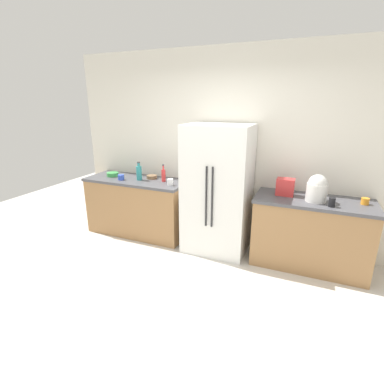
% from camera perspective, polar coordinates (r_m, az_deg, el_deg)
% --- Properties ---
extents(ground_plane, '(9.81, 9.81, 0.00)m').
position_cam_1_polar(ground_plane, '(3.20, -2.87, -22.20)').
color(ground_plane, beige).
extents(kitchen_back_panel, '(4.90, 0.10, 2.76)m').
position_cam_1_polar(kitchen_back_panel, '(4.20, 7.56, 8.23)').
color(kitchen_back_panel, silver).
rests_on(kitchen_back_panel, ground_plane).
extents(counter_left, '(1.60, 0.64, 0.90)m').
position_cam_1_polar(counter_left, '(4.68, -10.65, -2.75)').
color(counter_left, '#9E7247').
rests_on(counter_left, ground_plane).
extents(counter_right, '(1.40, 0.64, 0.90)m').
position_cam_1_polar(counter_right, '(3.97, 22.29, -7.52)').
color(counter_right, '#9E7247').
rests_on(counter_right, ground_plane).
extents(refrigerator, '(0.87, 0.68, 1.76)m').
position_cam_1_polar(refrigerator, '(3.96, 5.05, 0.38)').
color(refrigerator, white).
rests_on(refrigerator, ground_plane).
extents(toaster, '(0.22, 0.15, 0.22)m').
position_cam_1_polar(toaster, '(3.84, 17.97, 0.97)').
color(toaster, red).
rests_on(toaster, counter_right).
extents(rice_cooker, '(0.24, 0.24, 0.33)m').
position_cam_1_polar(rice_cooker, '(3.72, 23.50, 0.64)').
color(rice_cooker, silver).
rests_on(rice_cooker, counter_right).
extents(bottle_a, '(0.08, 0.08, 0.28)m').
position_cam_1_polar(bottle_a, '(4.46, -10.43, 3.81)').
color(bottle_a, teal).
rests_on(bottle_a, counter_left).
extents(bottle_b, '(0.06, 0.06, 0.26)m').
position_cam_1_polar(bottle_b, '(4.32, -5.66, 3.39)').
color(bottle_b, red).
rests_on(bottle_b, counter_left).
extents(cup_a, '(0.08, 0.08, 0.09)m').
position_cam_1_polar(cup_a, '(4.12, -4.34, 1.98)').
color(cup_a, white).
rests_on(cup_a, counter_left).
extents(cup_b, '(0.07, 0.07, 0.11)m').
position_cam_1_polar(cup_b, '(3.63, 25.94, -1.83)').
color(cup_b, black).
rests_on(cup_b, counter_right).
extents(cup_c, '(0.09, 0.09, 0.08)m').
position_cam_1_polar(cup_c, '(3.90, 31.06, -1.58)').
color(cup_c, orange).
rests_on(cup_c, counter_right).
extents(cup_d, '(0.09, 0.09, 0.08)m').
position_cam_1_polar(cup_d, '(4.54, -13.87, 2.86)').
color(cup_d, blue).
rests_on(cup_d, counter_left).
extents(bowl_a, '(0.19, 0.19, 0.06)m').
position_cam_1_polar(bowl_a, '(4.80, -15.42, 3.39)').
color(bowl_a, green).
rests_on(bowl_a, counter_left).
extents(bowl_b, '(0.16, 0.16, 0.05)m').
position_cam_1_polar(bowl_b, '(4.53, -7.97, 2.97)').
color(bowl_b, brown).
rests_on(bowl_b, counter_left).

